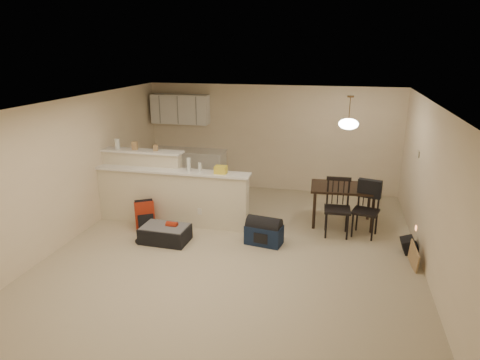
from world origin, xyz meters
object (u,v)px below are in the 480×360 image
(navy_duffel, at_px, (264,235))
(dining_chair_near, at_px, (337,208))
(suitcase, at_px, (165,234))
(dining_table, at_px, (343,191))
(dining_chair_far, at_px, (366,210))
(red_backpack, at_px, (145,215))
(pendant_lamp, at_px, (349,123))
(black_daypack, at_px, (409,246))

(navy_duffel, bearing_deg, dining_chair_near, 37.83)
(suitcase, height_order, navy_duffel, navy_duffel)
(dining_table, distance_m, dining_chair_far, 0.65)
(dining_table, height_order, red_backpack, dining_table)
(dining_table, distance_m, navy_duffel, 1.88)
(suitcase, height_order, red_backpack, red_backpack)
(dining_chair_far, xyz_separation_m, navy_duffel, (-1.73, -0.76, -0.33))
(dining_chair_near, height_order, dining_chair_far, dining_chair_near)
(suitcase, distance_m, navy_duffel, 1.76)
(pendant_lamp, distance_m, dining_chair_far, 1.61)
(red_backpack, bearing_deg, suitcase, -68.74)
(navy_duffel, bearing_deg, dining_table, 52.21)
(pendant_lamp, xyz_separation_m, navy_duffel, (-1.32, -1.23, -1.82))
(black_daypack, bearing_deg, dining_table, 45.13)
(dining_chair_near, bearing_deg, dining_table, 77.85)
(dining_table, distance_m, black_daypack, 1.60)
(pendant_lamp, bearing_deg, suitcase, -153.15)
(suitcase, bearing_deg, pendant_lamp, 28.77)
(red_backpack, xyz_separation_m, black_daypack, (4.77, 0.08, -0.14))
(pendant_lamp, distance_m, black_daypack, 2.39)
(dining_table, relative_size, pendant_lamp, 2.05)
(dining_chair_far, bearing_deg, dining_chair_near, -154.68)
(dining_chair_near, relative_size, navy_duffel, 1.68)
(suitcase, relative_size, navy_duffel, 1.32)
(pendant_lamp, height_order, suitcase, pendant_lamp)
(suitcase, bearing_deg, navy_duffel, 12.28)
(black_daypack, bearing_deg, dining_chair_near, 66.94)
(dining_table, xyz_separation_m, suitcase, (-3.06, -1.55, -0.54))
(dining_table, xyz_separation_m, dining_chair_far, (0.41, -0.47, -0.17))
(dining_chair_far, height_order, navy_duffel, dining_chair_far)
(dining_chair_far, distance_m, red_backpack, 4.12)
(dining_table, xyz_separation_m, dining_chair_near, (-0.09, -0.56, -0.15))
(suitcase, bearing_deg, red_backpack, 144.68)
(dining_chair_near, bearing_deg, black_daypack, -23.04)
(dining_chair_near, bearing_deg, pendant_lamp, 77.85)
(suitcase, bearing_deg, dining_chair_far, 19.16)
(dining_chair_far, xyz_separation_m, red_backpack, (-4.07, -0.62, -0.24))
(dining_chair_far, relative_size, navy_duffel, 1.59)
(dining_chair_far, bearing_deg, pendant_lamp, 146.02)
(dining_table, xyz_separation_m, red_backpack, (-3.66, -1.09, -0.41))
(black_daypack, bearing_deg, navy_duffel, 92.45)
(pendant_lamp, bearing_deg, dining_table, 0.00)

